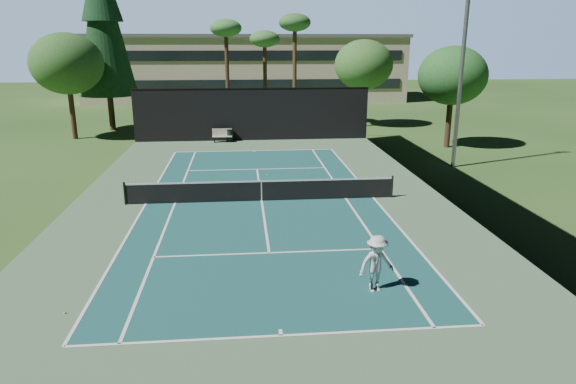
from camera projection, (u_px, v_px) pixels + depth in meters
name	position (u px, v px, depth m)	size (l,w,h in m)	color
ground	(262.00, 201.00, 24.70)	(160.00, 160.00, 0.00)	#2D521E
apron_slab	(262.00, 201.00, 24.70)	(18.00, 32.00, 0.01)	#4E704F
court_surface	(262.00, 201.00, 24.70)	(10.97, 23.77, 0.01)	#184F4E
court_lines	(262.00, 201.00, 24.69)	(11.07, 23.87, 0.01)	white
tennis_net	(261.00, 190.00, 24.54)	(12.90, 0.10, 1.10)	black
fence	(261.00, 160.00, 24.20)	(18.04, 32.05, 4.03)	black
player	(377.00, 264.00, 15.54)	(1.17, 0.67, 1.81)	silver
tennis_ball_a	(65.00, 313.00, 14.43)	(0.07, 0.07, 0.07)	#C1D430
tennis_ball_b	(214.00, 185.00, 27.32)	(0.07, 0.07, 0.07)	#CBDE32
tennis_ball_c	(267.00, 175.00, 29.45)	(0.07, 0.07, 0.07)	#CFEB35
tennis_ball_d	(135.00, 180.00, 28.26)	(0.07, 0.07, 0.07)	#D2E032
park_bench	(222.00, 135.00, 39.12)	(1.50, 0.45, 1.02)	beige
trash_bin	(230.00, 135.00, 39.42)	(0.56, 0.56, 0.95)	black
pine_tree	(102.00, 14.00, 41.98)	(4.80, 4.80, 15.00)	#462F1E
palm_a	(226.00, 32.00, 45.16)	(2.80, 2.80, 9.32)	#472E1E
palm_b	(265.00, 42.00, 47.61)	(2.80, 2.80, 8.42)	#452B1D
palm_c	(295.00, 27.00, 44.62)	(2.80, 2.80, 9.77)	#4C3520
decid_tree_a	(364.00, 65.00, 45.08)	(5.12, 5.12, 7.62)	#41291C
decid_tree_b	(453.00, 76.00, 35.98)	(4.80, 4.80, 7.14)	#472E1E
decid_tree_c	(67.00, 64.00, 39.05)	(5.44, 5.44, 8.09)	#4E3121
campus_building	(246.00, 67.00, 67.46)	(40.50, 12.50, 8.30)	#C5B198
light_pole	(463.00, 58.00, 29.68)	(0.90, 0.25, 12.22)	gray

